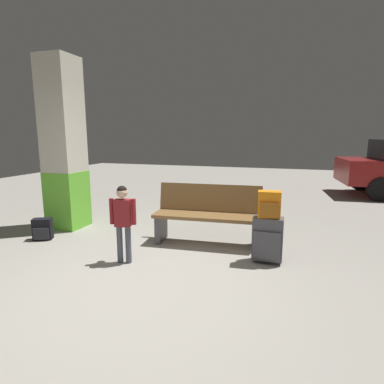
% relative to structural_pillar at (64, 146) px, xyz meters
% --- Properties ---
extents(ground_plane, '(18.00, 18.00, 0.10)m').
position_rel_structural_pillar_xyz_m(ground_plane, '(2.27, 2.25, -1.50)').
color(ground_plane, gray).
extents(structural_pillar, '(0.57, 0.57, 2.93)m').
position_rel_structural_pillar_xyz_m(structural_pillar, '(0.00, 0.00, 0.00)').
color(structural_pillar, '#66C633').
rests_on(structural_pillar, ground_plane).
extents(bench, '(1.63, 0.64, 0.89)m').
position_rel_structural_pillar_xyz_m(bench, '(2.61, -0.09, -1.01)').
color(bench, brown).
rests_on(bench, ground_plane).
extents(suitcase, '(0.38, 0.23, 0.60)m').
position_rel_structural_pillar_xyz_m(suitcase, '(3.54, -0.59, -1.13)').
color(suitcase, '#4C4C51').
rests_on(suitcase, ground_plane).
extents(backpack_bright, '(0.29, 0.21, 0.34)m').
position_rel_structural_pillar_xyz_m(backpack_bright, '(3.54, -0.59, -0.68)').
color(backpack_bright, orange).
rests_on(backpack_bright, suitcase).
extents(child, '(0.34, 0.20, 1.01)m').
position_rel_structural_pillar_xyz_m(child, '(1.78, -1.15, -0.83)').
color(child, '#4C5160').
rests_on(child, ground_plane).
extents(backpack_dark_floor, '(0.32, 0.28, 0.34)m').
position_rel_structural_pillar_xyz_m(backpack_dark_floor, '(0.08, -0.73, -1.29)').
color(backpack_dark_floor, black).
rests_on(backpack_dark_floor, ground_plane).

